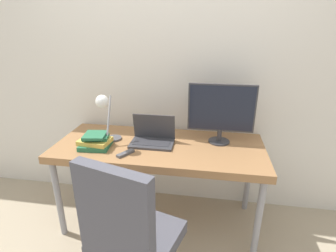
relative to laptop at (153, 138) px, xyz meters
name	(u,v)px	position (x,y,z in m)	size (l,w,h in m)	color
ground_plane	(152,250)	(0.06, -0.37, -0.81)	(12.00, 12.00, 0.00)	tan
wall_back	(167,69)	(0.06, 0.40, 0.49)	(8.00, 0.05, 2.60)	silver
desk	(159,152)	(0.06, -0.02, -0.11)	(1.68, 0.70, 0.76)	#996B42
laptop	(153,138)	(0.00, 0.00, 0.00)	(0.35, 0.22, 0.23)	#38383D
monitor	(221,111)	(0.54, 0.11, 0.22)	(0.53, 0.17, 0.48)	#333338
desk_lamp	(105,111)	(-0.34, -0.11, 0.24)	(0.13, 0.28, 0.43)	#4C4C51
office_chair	(129,233)	(0.03, -0.80, -0.24)	(0.62, 0.61, 1.04)	black
book_stack	(95,141)	(-0.43, -0.15, 0.00)	(0.25, 0.22, 0.11)	#286B47
tv_remote	(125,153)	(-0.16, -0.23, -0.04)	(0.11, 0.15, 0.02)	#4C4C51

